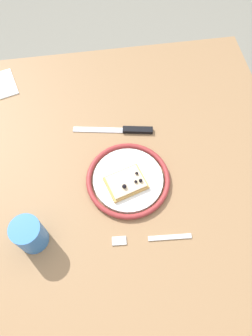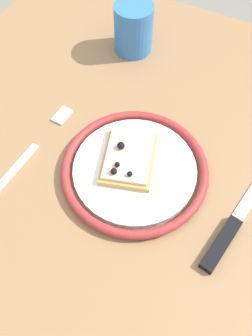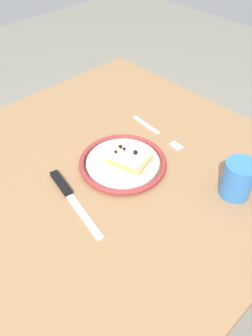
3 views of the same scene
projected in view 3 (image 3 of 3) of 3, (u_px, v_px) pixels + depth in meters
name	position (u px, v px, depth m)	size (l,w,h in m)	color
ground_plane	(113.00, 300.00, 1.39)	(6.00, 6.00, 0.00)	gray
dining_table	(107.00, 194.00, 0.95)	(0.95, 0.91, 0.74)	#936D47
plate	(123.00, 163.00, 0.89)	(0.23, 0.23, 0.02)	white
pizza_slice_near	(129.00, 158.00, 0.88)	(0.10, 0.12, 0.03)	tan
knife	(67.00, 191.00, 0.82)	(0.06, 0.24, 0.01)	silver
fork	(157.00, 132.00, 1.00)	(0.03, 0.20, 0.00)	silver
cup	(238.00, 179.00, 0.79)	(0.07, 0.07, 0.09)	#3372BF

